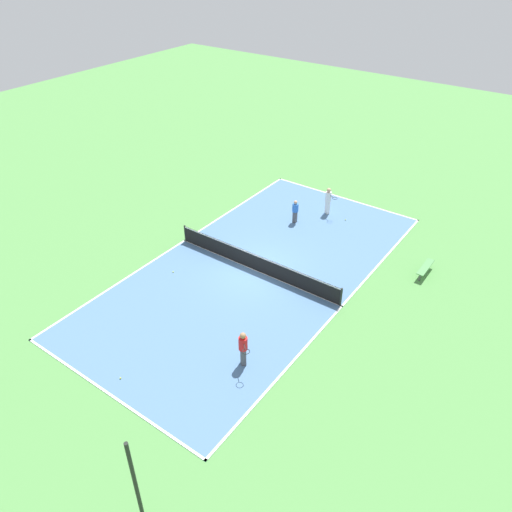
{
  "coord_description": "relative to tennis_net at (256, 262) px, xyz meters",
  "views": [
    {
      "loc": [
        -12.03,
        16.83,
        14.95
      ],
      "look_at": [
        0.0,
        0.0,
        0.9
      ],
      "focal_mm": 35.0,
      "sensor_mm": 36.0,
      "label": 1
    }
  ],
  "objects": [
    {
      "name": "tennis_net",
      "position": [
        0.0,
        0.0,
        0.0
      ],
      "size": [
        9.71,
        0.1,
        0.99
      ],
      "color": "black",
      "rests_on": "court_surface"
    },
    {
      "name": "tennis_ball_left_sideline",
      "position": [
        -1.38,
        -7.24,
        -0.47
      ],
      "size": [
        0.07,
        0.07,
        0.07
      ],
      "primitive_type": "sphere",
      "color": "#CCE033",
      "rests_on": "court_surface"
    },
    {
      "name": "ground_plane",
      "position": [
        0.0,
        0.0,
        -0.53
      ],
      "size": [
        80.0,
        80.0,
        0.0
      ],
      "primitive_type": "plane",
      "color": "#518E47"
    },
    {
      "name": "player_near_blue",
      "position": [
        0.98,
        -5.31,
        0.29
      ],
      "size": [
        0.38,
        0.38,
        1.42
      ],
      "rotation": [
        0.0,
        0.0,
        4.78
      ],
      "color": "#4C4C51",
      "rests_on": "court_surface"
    },
    {
      "name": "player_coach_red",
      "position": [
        -3.35,
        5.56,
        0.45
      ],
      "size": [
        0.91,
        0.87,
        1.66
      ],
      "rotation": [
        0.0,
        0.0,
        2.4
      ],
      "color": "#4C4C51",
      "rests_on": "court_surface"
    },
    {
      "name": "player_near_white",
      "position": [
        -0.07,
        -7.35,
        0.47
      ],
      "size": [
        0.99,
        0.69,
        1.69
      ],
      "rotation": [
        0.0,
        0.0,
        2.71
      ],
      "color": "white",
      "rests_on": "court_surface"
    },
    {
      "name": "tennis_ball_near_net",
      "position": [
        3.31,
        2.61,
        -0.47
      ],
      "size": [
        0.07,
        0.07,
        0.07
      ],
      "primitive_type": "sphere",
      "color": "#CCE033",
      "rests_on": "court_surface"
    },
    {
      "name": "tennis_ball_midcourt",
      "position": [
        0.09,
        8.99,
        -0.47
      ],
      "size": [
        0.07,
        0.07,
        0.07
      ],
      "primitive_type": "sphere",
      "color": "#CCE033",
      "rests_on": "court_surface"
    },
    {
      "name": "fence_post_back_left",
      "position": [
        -4.62,
        12.3,
        1.28
      ],
      "size": [
        0.12,
        0.12,
        3.62
      ],
      "color": "black",
      "rests_on": "ground_plane"
    },
    {
      "name": "bench",
      "position": [
        -7.1,
        -4.72,
        -0.14
      ],
      "size": [
        0.36,
        1.67,
        0.45
      ],
      "rotation": [
        0.0,
        0.0,
        1.57
      ],
      "color": "#4C8C4C",
      "rests_on": "ground_plane"
    },
    {
      "name": "court_surface",
      "position": [
        0.0,
        0.0,
        -0.52
      ],
      "size": [
        9.91,
        19.6,
        0.02
      ],
      "color": "#4C729E",
      "rests_on": "ground_plane"
    }
  ]
}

